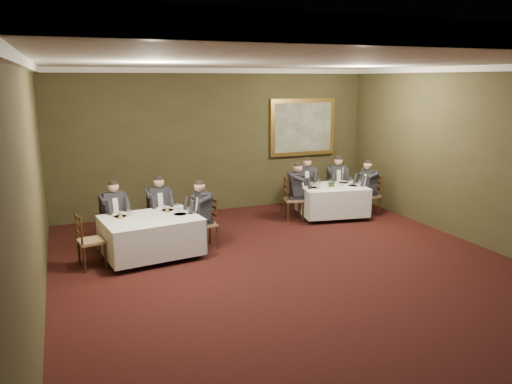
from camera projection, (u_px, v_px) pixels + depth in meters
ground at (309, 282)px, 8.15m from camera, size 10.00×10.00×0.00m
ceiling at (315, 61)px, 7.37m from camera, size 8.00×10.00×0.10m
back_wall at (217, 141)px, 12.30m from camera, size 8.00×0.10×3.50m
left_wall at (32, 200)px, 6.33m from camera, size 0.10×10.00×3.50m
right_wall at (505, 162)px, 9.19m from camera, size 0.10×10.00×3.50m
crown_molding at (315, 66)px, 7.39m from camera, size 8.00×10.00×0.12m
table_main at (332, 199)px, 11.89m from camera, size 1.70×1.40×0.67m
table_second at (151, 234)px, 9.22m from camera, size 1.89×1.54×0.67m
chair_main_backleft at (306, 199)px, 12.58m from camera, size 0.55×0.53×1.00m
diner_main_backleft at (306, 190)px, 12.52m from camera, size 0.53×0.58×1.35m
chair_main_backright at (336, 197)px, 12.75m from camera, size 0.52×0.50×1.00m
diner_main_backright at (336, 189)px, 12.69m from camera, size 0.49×0.55×1.35m
chair_main_endleft at (293, 208)px, 11.72m from camera, size 0.51×0.52×1.00m
diner_main_endleft at (294, 198)px, 11.67m from camera, size 0.56×0.49×1.35m
chair_main_endright at (369, 204)px, 12.12m from camera, size 0.44×0.46×1.00m
diner_main_endright at (369, 194)px, 12.07m from camera, size 0.50×0.43×1.35m
chair_sec_backleft at (114, 234)px, 9.78m from camera, size 0.54×0.52×1.00m
diner_sec_backleft at (114, 222)px, 9.72m from camera, size 0.51×0.57×1.35m
chair_sec_backright at (160, 227)px, 10.23m from camera, size 0.47×0.45×1.00m
diner_sec_backright at (159, 216)px, 10.16m from camera, size 0.44×0.51×1.35m
chair_sec_endright at (205, 234)px, 9.78m from camera, size 0.45×0.47×1.00m
diner_sec_endright at (204, 222)px, 9.72m from camera, size 0.50×0.44×1.35m
chair_sec_endleft at (91, 252)px, 8.73m from camera, size 0.49×0.51×1.00m
centerpiece at (332, 181)px, 11.73m from camera, size 0.28×0.26×0.26m
candlestick at (342, 179)px, 11.82m from camera, size 0.07×0.07×0.45m
place_setting_table_main at (313, 182)px, 12.07m from camera, size 0.33×0.31×0.14m
place_setting_table_second at (123, 214)px, 9.27m from camera, size 0.33×0.31×0.14m
painting at (303, 127)px, 13.01m from camera, size 1.83×0.09×1.48m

